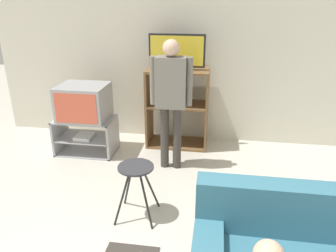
# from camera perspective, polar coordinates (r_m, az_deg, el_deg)

# --- Properties ---
(wall_back) EXTENTS (6.40, 0.06, 2.60)m
(wall_back) POSITION_cam_1_polar(r_m,az_deg,el_deg) (5.02, 5.45, 11.83)
(wall_back) COLOR silver
(wall_back) RESTS_ON ground_plane
(tv_stand) EXTENTS (0.84, 0.51, 0.52)m
(tv_stand) POSITION_cam_1_polar(r_m,az_deg,el_deg) (4.93, -14.06, -1.65)
(tv_stand) COLOR #A8A8AD
(tv_stand) RESTS_ON ground_plane
(television_main) EXTENTS (0.66, 0.58, 0.49)m
(television_main) POSITION_cam_1_polar(r_m,az_deg,el_deg) (4.75, -14.45, 4.01)
(television_main) COLOR #9E9EA3
(television_main) RESTS_ON tv_stand
(media_shelf) EXTENTS (0.91, 0.50, 1.18)m
(media_shelf) POSITION_cam_1_polar(r_m,az_deg,el_deg) (4.91, 1.66, 3.24)
(media_shelf) COLOR brown
(media_shelf) RESTS_ON ground_plane
(television_flat) EXTENTS (0.79, 0.20, 0.50)m
(television_flat) POSITION_cam_1_polar(r_m,az_deg,el_deg) (4.68, 1.56, 12.60)
(television_flat) COLOR black
(television_flat) RESTS_ON media_shelf
(folding_stool) EXTENTS (0.41, 0.40, 0.59)m
(folding_stool) POSITION_cam_1_polar(r_m,az_deg,el_deg) (3.33, -5.58, -8.50)
(folding_stool) COLOR black
(folding_stool) RESTS_ON ground_plane
(person_standing_adult) EXTENTS (0.53, 0.20, 1.69)m
(person_standing_adult) POSITION_cam_1_polar(r_m,az_deg,el_deg) (4.09, 0.52, 5.70)
(person_standing_adult) COLOR #3D3833
(person_standing_adult) RESTS_ON ground_plane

